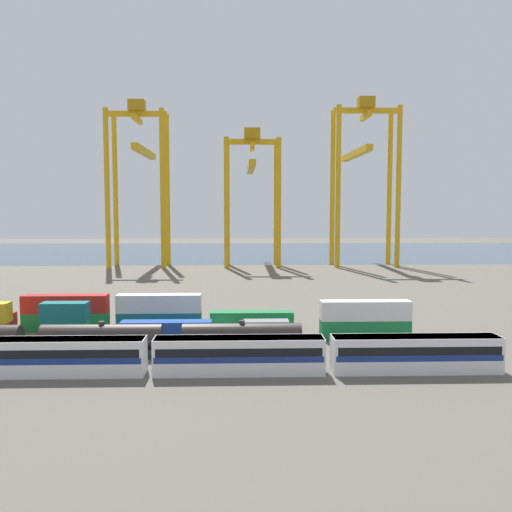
% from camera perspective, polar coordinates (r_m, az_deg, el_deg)
% --- Properties ---
extents(ground_plane, '(420.00, 420.00, 0.00)m').
position_cam_1_polar(ground_plane, '(117.33, -2.99, -3.69)').
color(ground_plane, '#5B564C').
extents(harbour_water, '(400.00, 110.00, 0.01)m').
position_cam_1_polar(harbour_water, '(226.26, -2.43, 0.47)').
color(harbour_water, '#384C60').
rests_on(harbour_water, ground_plane).
extents(passenger_train, '(56.18, 3.14, 3.90)m').
position_cam_1_polar(passenger_train, '(59.62, -1.76, -10.07)').
color(passenger_train, silver).
rests_on(passenger_train, ground_plane).
extents(freight_tank_row, '(47.34, 2.82, 4.28)m').
position_cam_1_polar(freight_tank_row, '(68.43, -15.65, -8.40)').
color(freight_tank_row, '#232326').
rests_on(freight_tank_row, ground_plane).
extents(shipping_container_2, '(6.04, 2.44, 2.60)m').
position_cam_1_polar(shipping_container_2, '(78.04, -19.11, -7.38)').
color(shipping_container_2, '#197538').
rests_on(shipping_container_2, ground_plane).
extents(shipping_container_3, '(6.04, 2.44, 2.60)m').
position_cam_1_polar(shipping_container_3, '(77.54, -19.16, -5.50)').
color(shipping_container_3, '#146066').
rests_on(shipping_container_3, shipping_container_2).
extents(shipping_container_4, '(12.10, 2.44, 2.60)m').
position_cam_1_polar(shipping_container_4, '(75.19, -9.25, -7.63)').
color(shipping_container_4, '#1C4299').
rests_on(shipping_container_4, ground_plane).
extents(shipping_container_5, '(6.04, 2.44, 2.60)m').
position_cam_1_polar(shipping_container_5, '(74.66, 1.07, -7.66)').
color(shipping_container_5, slate).
rests_on(shipping_container_5, ground_plane).
extents(shipping_container_6, '(12.10, 2.44, 2.60)m').
position_cam_1_polar(shipping_container_6, '(76.50, 11.21, -7.45)').
color(shipping_container_6, '#197538').
rests_on(shipping_container_6, ground_plane).
extents(shipping_container_7, '(12.10, 2.44, 2.60)m').
position_cam_1_polar(shipping_container_7, '(75.99, 11.24, -5.53)').
color(shipping_container_7, silver).
rests_on(shipping_container_7, shipping_container_6).
extents(shipping_container_9, '(12.10, 2.44, 2.60)m').
position_cam_1_polar(shipping_container_9, '(84.61, -19.07, -6.43)').
color(shipping_container_9, '#197538').
rests_on(shipping_container_9, ground_plane).
extents(shipping_container_10, '(12.10, 2.44, 2.60)m').
position_cam_1_polar(shipping_container_10, '(84.15, -19.12, -4.70)').
color(shipping_container_10, '#AD211C').
rests_on(shipping_container_10, shipping_container_9).
extents(shipping_container_11, '(12.10, 2.44, 2.60)m').
position_cam_1_polar(shipping_container_11, '(81.66, -9.97, -6.64)').
color(shipping_container_11, '#146066').
rests_on(shipping_container_11, ground_plane).
extents(shipping_container_12, '(12.10, 2.44, 2.60)m').
position_cam_1_polar(shipping_container_12, '(81.18, -9.99, -4.84)').
color(shipping_container_12, silver).
rests_on(shipping_container_12, shipping_container_11).
extents(shipping_container_13, '(12.10, 2.44, 2.60)m').
position_cam_1_polar(shipping_container_13, '(80.87, -0.43, -6.68)').
color(shipping_container_13, '#197538').
rests_on(shipping_container_13, ground_plane).
extents(gantry_crane_west, '(17.65, 35.84, 49.64)m').
position_cam_1_polar(gantry_crane_west, '(172.99, -11.98, 8.91)').
color(gantry_crane_west, gold).
rests_on(gantry_crane_west, ground_plane).
extents(gantry_crane_central, '(16.91, 39.85, 41.57)m').
position_cam_1_polar(gantry_crane_central, '(171.23, -0.43, 7.69)').
color(gantry_crane_central, gold).
rests_on(gantry_crane_central, ground_plane).
extents(gantry_crane_east, '(19.58, 39.05, 50.97)m').
position_cam_1_polar(gantry_crane_east, '(175.18, 10.99, 9.08)').
color(gantry_crane_east, gold).
rests_on(gantry_crane_east, ground_plane).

